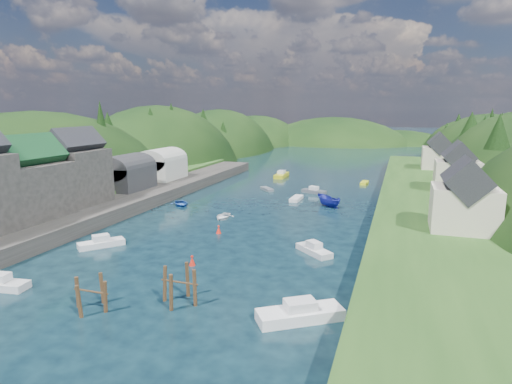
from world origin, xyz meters
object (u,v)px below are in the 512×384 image
(piling_cluster_near, at_px, (91,298))
(channel_buoy_near, at_px, (192,261))
(piling_cluster_far, at_px, (180,289))
(channel_buoy_far, at_px, (219,230))

(piling_cluster_near, bearing_deg, channel_buoy_near, 75.02)
(piling_cluster_far, distance_m, channel_buoy_near, 8.87)
(piling_cluster_far, xyz_separation_m, channel_buoy_near, (-3.10, 8.27, -0.82))
(channel_buoy_far, bearing_deg, piling_cluster_near, -92.68)
(piling_cluster_near, relative_size, piling_cluster_far, 0.87)
(channel_buoy_near, bearing_deg, channel_buoy_far, 100.02)
(piling_cluster_near, distance_m, channel_buoy_near, 12.06)
(piling_cluster_far, bearing_deg, channel_buoy_near, 110.52)
(channel_buoy_near, distance_m, channel_buoy_far, 11.67)
(piling_cluster_near, xyz_separation_m, piling_cluster_far, (6.21, 3.36, 0.24))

